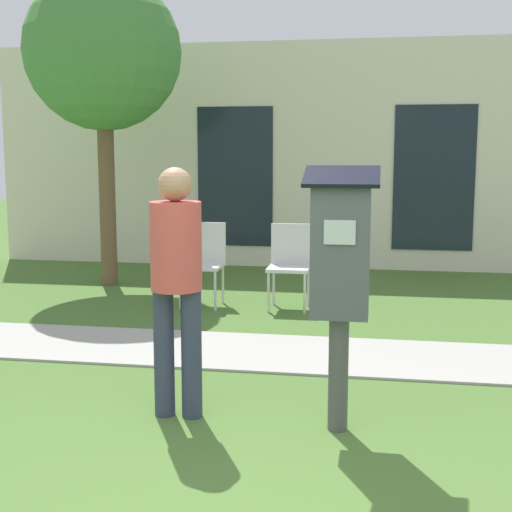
# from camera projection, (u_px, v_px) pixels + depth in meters

# --- Properties ---
(sidewalk) EXTENTS (12.00, 1.10, 0.02)m
(sidewalk) POSITION_uv_depth(u_px,v_px,m) (295.00, 353.00, 5.91)
(sidewalk) COLOR #A3A099
(sidewalk) RESTS_ON ground
(building_facade) EXTENTS (10.00, 0.26, 3.20)m
(building_facade) POSITION_uv_depth(u_px,v_px,m) (333.00, 156.00, 10.14)
(building_facade) COLOR beige
(building_facade) RESTS_ON ground
(parking_meter) EXTENTS (0.44, 0.31, 1.59)m
(parking_meter) POSITION_uv_depth(u_px,v_px,m) (340.00, 264.00, 4.18)
(parking_meter) COLOR #4C4C4C
(parking_meter) RESTS_ON ground
(person_standing) EXTENTS (0.32, 0.32, 1.58)m
(person_standing) POSITION_uv_depth(u_px,v_px,m) (176.00, 273.00, 4.42)
(person_standing) COLOR #333851
(person_standing) RESTS_ON ground
(outdoor_chair_left) EXTENTS (0.44, 0.44, 0.90)m
(outdoor_chair_left) POSITION_uv_depth(u_px,v_px,m) (204.00, 257.00, 7.78)
(outdoor_chair_left) COLOR silver
(outdoor_chair_left) RESTS_ON ground
(outdoor_chair_middle) EXTENTS (0.44, 0.44, 0.90)m
(outdoor_chair_middle) POSITION_uv_depth(u_px,v_px,m) (290.00, 259.00, 7.63)
(outdoor_chair_middle) COLOR silver
(outdoor_chair_middle) RESTS_ON ground
(tree) EXTENTS (1.90, 1.90, 3.82)m
(tree) POSITION_uv_depth(u_px,v_px,m) (103.00, 53.00, 8.62)
(tree) COLOR brown
(tree) RESTS_ON ground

